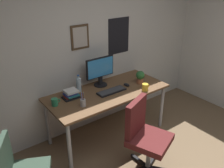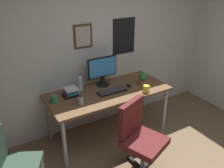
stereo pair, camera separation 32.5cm
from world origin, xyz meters
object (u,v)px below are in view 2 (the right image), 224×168
(monitor, at_px, (102,70))
(coffee_mug_far, at_px, (146,89))
(pen_cup, at_px, (81,101))
(potted_plant, at_px, (143,78))
(side_chair, at_px, (12,164))
(computer_mouse, at_px, (129,85))
(keyboard, at_px, (112,91))
(water_bottle, at_px, (80,83))
(coffee_mug_near, at_px, (54,99))
(office_chair, at_px, (139,135))
(book_stack_left, at_px, (71,92))

(monitor, height_order, coffee_mug_far, monitor)
(pen_cup, bearing_deg, potted_plant, 4.43)
(side_chair, xyz_separation_m, monitor, (1.47, 0.74, 0.49))
(computer_mouse, height_order, potted_plant, potted_plant)
(keyboard, relative_size, coffee_mug_far, 3.42)
(water_bottle, relative_size, coffee_mug_near, 2.14)
(computer_mouse, height_order, coffee_mug_near, coffee_mug_near)
(office_chair, bearing_deg, side_chair, 167.27)
(book_stack_left, bearing_deg, coffee_mug_far, -24.74)
(book_stack_left, bearing_deg, office_chair, -64.37)
(coffee_mug_near, bearing_deg, monitor, 10.83)
(monitor, height_order, pen_cup, monitor)
(computer_mouse, xyz_separation_m, coffee_mug_near, (-1.10, 0.10, 0.03))
(coffee_mug_near, height_order, book_stack_left, book_stack_left)
(office_chair, xyz_separation_m, side_chair, (-1.38, 0.31, -0.03))
(potted_plant, height_order, book_stack_left, potted_plant)
(water_bottle, relative_size, pen_cup, 1.26)
(potted_plant, bearing_deg, office_chair, -129.18)
(coffee_mug_far, bearing_deg, monitor, 127.42)
(coffee_mug_far, bearing_deg, book_stack_left, 155.26)
(potted_plant, distance_m, pen_cup, 1.06)
(computer_mouse, distance_m, book_stack_left, 0.86)
(coffee_mug_near, relative_size, pen_cup, 0.59)
(monitor, height_order, keyboard, monitor)
(side_chair, height_order, pen_cup, pen_cup)
(monitor, distance_m, coffee_mug_far, 0.70)
(monitor, bearing_deg, coffee_mug_far, -52.58)
(keyboard, height_order, pen_cup, pen_cup)
(keyboard, bearing_deg, monitor, 89.64)
(pen_cup, distance_m, book_stack_left, 0.29)
(side_chair, distance_m, water_bottle, 1.39)
(monitor, height_order, book_stack_left, monitor)
(office_chair, bearing_deg, computer_mouse, 64.19)
(side_chair, relative_size, computer_mouse, 7.95)
(keyboard, distance_m, coffee_mug_far, 0.48)
(coffee_mug_far, bearing_deg, computer_mouse, 111.63)
(side_chair, bearing_deg, coffee_mug_near, 41.27)
(keyboard, xyz_separation_m, pen_cup, (-0.52, -0.10, 0.04))
(monitor, xyz_separation_m, computer_mouse, (0.30, -0.26, -0.22))
(monitor, bearing_deg, office_chair, -94.69)
(monitor, relative_size, computer_mouse, 4.18)
(side_chair, height_order, coffee_mug_near, side_chair)
(keyboard, bearing_deg, coffee_mug_far, -31.52)
(keyboard, height_order, book_stack_left, book_stack_left)
(computer_mouse, xyz_separation_m, coffee_mug_far, (0.11, -0.28, 0.03))
(computer_mouse, xyz_separation_m, potted_plant, (0.23, -0.04, 0.09))
(coffee_mug_near, bearing_deg, computer_mouse, -5.28)
(office_chair, xyz_separation_m, water_bottle, (-0.27, 1.06, 0.33))
(office_chair, xyz_separation_m, monitor, (0.09, 1.05, 0.46))
(office_chair, height_order, pen_cup, office_chair)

